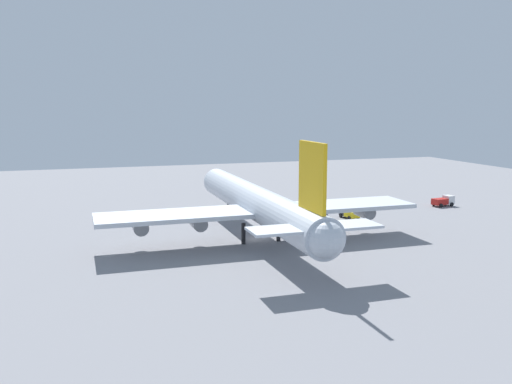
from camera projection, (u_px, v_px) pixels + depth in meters
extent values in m
plane|color=gray|center=(256.00, 239.00, 95.48)|extent=(243.69, 243.69, 0.00)
cylinder|color=silver|center=(256.00, 203.00, 94.49)|extent=(55.75, 5.65, 5.65)
sphere|color=silver|center=(216.00, 181.00, 120.66)|extent=(5.54, 5.54, 5.54)
sphere|color=silver|center=(326.00, 240.00, 68.32)|extent=(4.81, 4.81, 4.81)
cube|color=yellow|center=(312.00, 177.00, 71.36)|extent=(7.80, 0.50, 9.05)
cube|color=silver|center=(346.00, 225.00, 72.72)|extent=(5.02, 8.48, 0.36)
cube|color=silver|center=(282.00, 230.00, 69.93)|extent=(5.02, 8.48, 0.36)
cube|color=silver|center=(339.00, 206.00, 96.41)|extent=(9.48, 25.32, 0.70)
cube|color=silver|center=(176.00, 216.00, 87.59)|extent=(9.48, 25.32, 0.70)
cylinder|color=gray|center=(316.00, 214.00, 96.43)|extent=(4.52, 2.38, 2.38)
cylinder|color=gray|center=(364.00, 211.00, 99.30)|extent=(4.52, 2.38, 2.38)
cylinder|color=gray|center=(198.00, 222.00, 89.94)|extent=(4.52, 2.38, 2.38)
cylinder|color=gray|center=(140.00, 226.00, 87.06)|extent=(4.52, 2.38, 2.38)
cylinder|color=black|center=(229.00, 210.00, 111.95)|extent=(0.70, 0.70, 3.55)
cylinder|color=black|center=(278.00, 231.00, 93.54)|extent=(0.70, 0.70, 3.55)
cylinder|color=black|center=(243.00, 234.00, 91.63)|extent=(0.70, 0.70, 3.55)
cube|color=silver|center=(448.00, 200.00, 126.82)|extent=(2.35, 2.10, 1.90)
cube|color=#B21E19|center=(440.00, 202.00, 125.78)|extent=(2.54, 3.59, 1.36)
cylinder|color=black|center=(452.00, 204.00, 125.91)|extent=(0.39, 0.95, 0.92)
cylinder|color=black|center=(444.00, 203.00, 127.98)|extent=(0.39, 0.95, 0.92)
cylinder|color=black|center=(441.00, 206.00, 124.55)|extent=(0.39, 0.95, 0.92)
cylinder|color=black|center=(434.00, 204.00, 126.63)|extent=(0.39, 0.95, 0.92)
cube|color=#333338|center=(345.00, 211.00, 113.78)|extent=(2.03, 2.20, 1.79)
cube|color=yellow|center=(352.00, 214.00, 111.72)|extent=(3.18, 2.35, 1.24)
cylinder|color=black|center=(349.00, 215.00, 114.37)|extent=(0.89, 0.39, 0.86)
cylinder|color=black|center=(341.00, 216.00, 113.44)|extent=(0.89, 0.39, 0.86)
cylinder|color=black|center=(358.00, 217.00, 111.77)|extent=(0.89, 0.39, 0.86)
cylinder|color=black|center=(349.00, 218.00, 110.84)|extent=(0.89, 0.39, 0.86)
cube|color=#999EA8|center=(344.00, 204.00, 124.30)|extent=(2.99, 2.60, 1.66)
cone|color=orange|center=(222.00, 209.00, 121.52)|extent=(0.46, 0.46, 0.66)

